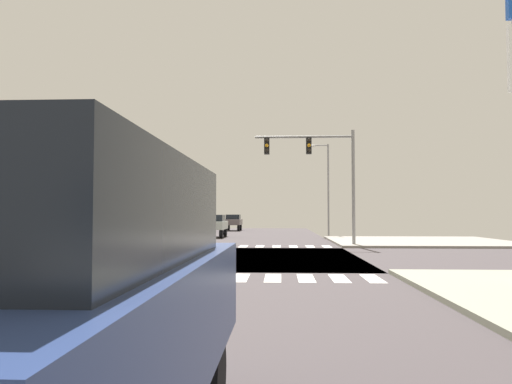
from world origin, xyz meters
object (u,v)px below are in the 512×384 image
at_px(traffic_signal_mast, 316,161).
at_px(street_lamp, 326,181).
at_px(sedan_farside_2, 215,224).
at_px(sedan_outer_4, 201,222).
at_px(suv_middle_3, 59,296).
at_px(sedan_nearside_1, 233,221).

distance_m(traffic_signal_mast, street_lamp, 14.49).
xyz_separation_m(sedan_farside_2, sedan_outer_4, (-3.00, 11.26, 0.00)).
xyz_separation_m(traffic_signal_mast, suv_middle_3, (-3.66, -26.73, -3.79)).
relative_size(traffic_signal_mast, street_lamp, 0.86).
bearing_deg(sedan_farside_2, sedan_nearside_1, -90.00).
relative_size(traffic_signal_mast, sedan_farside_2, 1.64).
bearing_deg(suv_middle_3, street_lamp, 82.32).
relative_size(street_lamp, sedan_outer_4, 1.91).
distance_m(sedan_nearside_1, sedan_farside_2, 16.46).
bearing_deg(street_lamp, suv_middle_3, -97.68).
height_order(sedan_nearside_1, sedan_outer_4, same).
bearing_deg(sedan_nearside_1, sedan_outer_4, 60.02).
bearing_deg(sedan_outer_4, traffic_signal_mast, 115.61).
xyz_separation_m(sedan_farside_2, suv_middle_3, (4.00, -37.69, 0.28)).
relative_size(sedan_nearside_1, sedan_outer_4, 1.00).
distance_m(sedan_nearside_1, sedan_outer_4, 6.00).
distance_m(street_lamp, sedan_outer_4, 15.28).
relative_size(sedan_farside_2, suv_middle_3, 0.93).
height_order(traffic_signal_mast, suv_middle_3, traffic_signal_mast).
xyz_separation_m(street_lamp, sedan_outer_4, (-12.54, 7.86, -3.79)).
bearing_deg(street_lamp, sedan_farside_2, -160.39).
height_order(traffic_signal_mast, street_lamp, street_lamp).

